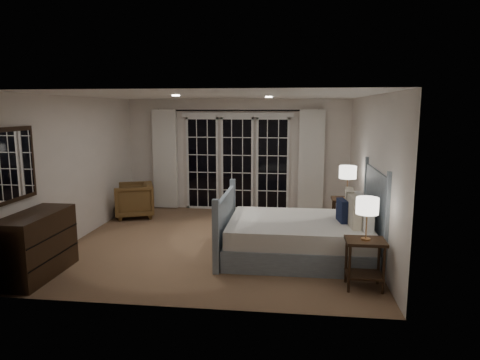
# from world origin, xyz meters

# --- Properties ---
(floor) EXTENTS (5.00, 5.00, 0.00)m
(floor) POSITION_xyz_m (0.00, 0.00, 0.00)
(floor) COLOR #815E45
(floor) RESTS_ON ground
(ceiling) EXTENTS (5.00, 5.00, 0.00)m
(ceiling) POSITION_xyz_m (0.00, 0.00, 2.50)
(ceiling) COLOR white
(ceiling) RESTS_ON wall_back
(wall_left) EXTENTS (0.02, 5.00, 2.50)m
(wall_left) POSITION_xyz_m (-2.50, 0.00, 1.25)
(wall_left) COLOR silver
(wall_left) RESTS_ON floor
(wall_right) EXTENTS (0.02, 5.00, 2.50)m
(wall_right) POSITION_xyz_m (2.50, 0.00, 1.25)
(wall_right) COLOR silver
(wall_right) RESTS_ON floor
(wall_back) EXTENTS (5.00, 0.02, 2.50)m
(wall_back) POSITION_xyz_m (0.00, 2.50, 1.25)
(wall_back) COLOR silver
(wall_back) RESTS_ON floor
(wall_front) EXTENTS (5.00, 0.02, 2.50)m
(wall_front) POSITION_xyz_m (0.00, -2.50, 1.25)
(wall_front) COLOR silver
(wall_front) RESTS_ON floor
(french_doors) EXTENTS (2.50, 0.04, 2.20)m
(french_doors) POSITION_xyz_m (0.00, 2.46, 1.09)
(french_doors) COLOR black
(french_doors) RESTS_ON wall_back
(curtain_rod) EXTENTS (3.50, 0.03, 0.03)m
(curtain_rod) POSITION_xyz_m (0.00, 2.40, 2.25)
(curtain_rod) COLOR black
(curtain_rod) RESTS_ON wall_back
(curtain_left) EXTENTS (0.55, 0.10, 2.25)m
(curtain_left) POSITION_xyz_m (-1.65, 2.38, 1.15)
(curtain_left) COLOR white
(curtain_left) RESTS_ON curtain_rod
(curtain_right) EXTENTS (0.55, 0.10, 2.25)m
(curtain_right) POSITION_xyz_m (1.65, 2.38, 1.15)
(curtain_right) COLOR white
(curtain_right) RESTS_ON curtain_rod
(downlight_a) EXTENTS (0.12, 0.12, 0.01)m
(downlight_a) POSITION_xyz_m (0.80, 0.60, 2.49)
(downlight_a) COLOR white
(downlight_a) RESTS_ON ceiling
(downlight_b) EXTENTS (0.12, 0.12, 0.01)m
(downlight_b) POSITION_xyz_m (-0.60, -0.40, 2.49)
(downlight_b) COLOR white
(downlight_b) RESTS_ON ceiling
(bed) EXTENTS (2.36, 1.70, 1.38)m
(bed) POSITION_xyz_m (1.41, -0.57, 0.34)
(bed) COLOR #84969F
(bed) RESTS_ON floor
(nightstand_left) EXTENTS (0.50, 0.40, 0.65)m
(nightstand_left) POSITION_xyz_m (2.18, -1.68, 0.43)
(nightstand_left) COLOR #331F11
(nightstand_left) RESTS_ON floor
(nightstand_right) EXTENTS (0.53, 0.42, 0.69)m
(nightstand_right) POSITION_xyz_m (2.22, 0.68, 0.46)
(nightstand_right) COLOR #331F11
(nightstand_right) RESTS_ON floor
(lamp_left) EXTENTS (0.28, 0.28, 0.55)m
(lamp_left) POSITION_xyz_m (2.18, -1.68, 1.08)
(lamp_left) COLOR #BD814B
(lamp_left) RESTS_ON nightstand_left
(lamp_right) EXTENTS (0.31, 0.31, 0.59)m
(lamp_right) POSITION_xyz_m (2.22, 0.68, 1.16)
(lamp_right) COLOR #BD814B
(lamp_right) RESTS_ON nightstand_right
(armchair) EXTENTS (1.03, 1.02, 0.73)m
(armchair) POSITION_xyz_m (-2.10, 1.51, 0.36)
(armchair) COLOR brown
(armchair) RESTS_ON floor
(dresser) EXTENTS (0.53, 1.25, 0.89)m
(dresser) POSITION_xyz_m (-2.23, -1.80, 0.44)
(dresser) COLOR #331F11
(dresser) RESTS_ON floor
(mirror) EXTENTS (0.05, 0.85, 1.00)m
(mirror) POSITION_xyz_m (-2.47, -1.80, 1.55)
(mirror) COLOR #331F11
(mirror) RESTS_ON wall_left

